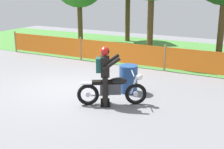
{
  "coord_description": "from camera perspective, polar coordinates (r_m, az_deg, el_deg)",
  "views": [
    {
      "loc": [
        5.69,
        -8.13,
        3.34
      ],
      "look_at": [
        1.8,
        -0.71,
        0.9
      ],
      "focal_mm": 50.09,
      "sensor_mm": 36.0,
      "label": 1
    }
  ],
  "objects": [
    {
      "name": "ground",
      "position": [
        10.48,
        -6.94,
        -2.54
      ],
      "size": [
        24.0,
        24.0,
        0.02
      ],
      "primitive_type": "cube",
      "color": "gray"
    },
    {
      "name": "grass_verge",
      "position": [
        16.41,
        6.79,
        4.39
      ],
      "size": [
        24.0,
        6.88,
        0.01
      ],
      "primitive_type": "cube",
      "color": "#4C8C3D",
      "rests_on": "ground"
    },
    {
      "name": "barrier_fence",
      "position": [
        13.21,
        1.47,
        4.0
      ],
      "size": [
        11.89,
        0.08,
        1.05
      ],
      "color": "#997547",
      "rests_on": "ground"
    },
    {
      "name": "motorcycle_lead",
      "position": [
        8.86,
        0.08,
        -2.75
      ],
      "size": [
        1.77,
        1.1,
        0.94
      ],
      "rotation": [
        0.0,
        0.0,
        0.53
      ],
      "color": "black",
      "rests_on": "ground"
    },
    {
      "name": "rider_lead",
      "position": [
        8.7,
        -1.34,
        0.31
      ],
      "size": [
        0.79,
        0.71,
        1.69
      ],
      "rotation": [
        0.0,
        0.0,
        0.53
      ],
      "color": "black",
      "rests_on": "ground"
    },
    {
      "name": "oil_drum",
      "position": [
        9.91,
        3.01,
        -0.8
      ],
      "size": [
        0.58,
        0.58,
        0.88
      ],
      "primitive_type": "cylinder",
      "color": "navy",
      "rests_on": "ground"
    }
  ]
}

